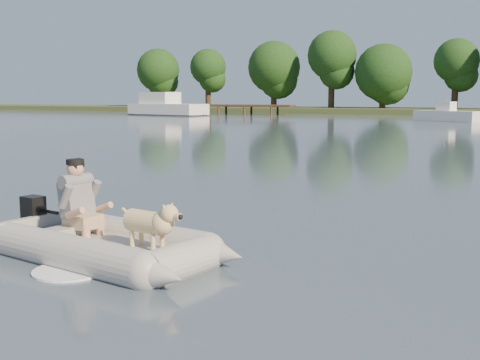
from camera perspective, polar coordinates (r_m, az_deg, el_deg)
The scene contains 9 objects.
water at distance 7.46m, azimuth -9.27°, elevation -7.53°, with size 160.00×160.00×0.00m, color #515E6D.
shore_bank at distance 68.07m, azimuth 21.67°, elevation 6.00°, with size 160.00×12.00×0.70m, color #47512D.
dock at distance 65.29m, azimuth -2.47°, elevation 6.73°, with size 18.00×2.00×1.04m, color #4C331E, non-canonical shape.
dinghy at distance 7.51m, azimuth -12.32°, elevation -3.30°, with size 4.34×3.09×1.27m, color gray, non-canonical shape.
man at distance 7.99m, azimuth -15.17°, elevation -1.46°, with size 0.66×0.57×0.98m, color slate, non-canonical shape.
dog at distance 7.14m, azimuth -8.84°, elevation -4.33°, with size 0.85×0.30×0.57m, color tan, non-canonical shape.
outboard_motor at distance 8.73m, azimuth -18.96°, elevation -3.67°, with size 0.38×0.26×0.72m, color black, non-canonical shape.
cabin_cruiser at distance 61.02m, azimuth -6.89°, elevation 7.19°, with size 8.88×3.17×2.75m, color white, non-canonical shape.
motorboat at distance 49.68m, azimuth 19.16°, elevation 6.46°, with size 5.26×2.02×2.22m, color white, non-canonical shape.
Camera 1 is at (4.08, -5.93, 1.99)m, focal length 45.00 mm.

